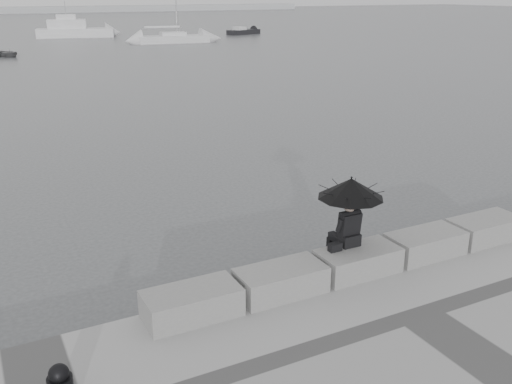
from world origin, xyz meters
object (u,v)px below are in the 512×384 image
seated_person (351,195)px  sailboat_right (173,38)px  dinghy (6,53)px  small_motorboat (244,32)px  motor_cruiser (75,30)px

seated_person → sailboat_right: bearing=75.2°
dinghy → sailboat_right: bearing=-12.2°
sailboat_right → dinghy: 19.22m
sailboat_right → dinghy: (-18.08, -6.52, -0.25)m
seated_person → sailboat_right: sailboat_right is taller
sailboat_right → small_motorboat: bearing=38.4°
seated_person → small_motorboat: bearing=66.8°
motor_cruiser → seated_person: bearing=-84.9°
small_motorboat → dinghy: bearing=-172.8°
seated_person → dinghy: (-2.14, 48.71, -1.75)m
seated_person → motor_cruiser: size_ratio=0.14×
small_motorboat → dinghy: 34.37m
small_motorboat → seated_person: bearing=-132.8°
sailboat_right → motor_cruiser: (-8.31, 13.16, 0.37)m
small_motorboat → motor_cruiser: bearing=148.8°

